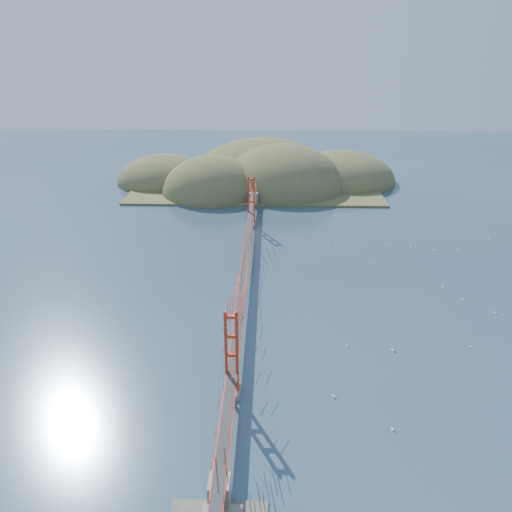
{
  "coord_description": "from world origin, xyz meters",
  "views": [
    {
      "loc": [
        4.39,
        -79.16,
        40.3
      ],
      "look_at": [
        1.98,
        0.0,
        5.43
      ],
      "focal_mm": 35.0,
      "sensor_mm": 36.0,
      "label": 1
    }
  ],
  "objects_px": {
    "sailboat_1": "(371,264)",
    "sailboat_0": "(347,345)",
    "bridge": "(245,247)",
    "sailboat_2": "(462,300)"
  },
  "relations": [
    {
      "from": "bridge",
      "to": "sailboat_2",
      "type": "height_order",
      "value": "bridge"
    },
    {
      "from": "bridge",
      "to": "sailboat_2",
      "type": "distance_m",
      "value": 37.6
    },
    {
      "from": "bridge",
      "to": "sailboat_2",
      "type": "relative_size",
      "value": 160.0
    },
    {
      "from": "bridge",
      "to": "sailboat_1",
      "type": "distance_m",
      "value": 26.47
    },
    {
      "from": "sailboat_1",
      "to": "sailboat_0",
      "type": "distance_m",
      "value": 29.39
    },
    {
      "from": "bridge",
      "to": "sailboat_0",
      "type": "height_order",
      "value": "bridge"
    },
    {
      "from": "sailboat_2",
      "to": "sailboat_1",
      "type": "bearing_deg",
      "value": 131.93
    },
    {
      "from": "bridge",
      "to": "sailboat_2",
      "type": "bearing_deg",
      "value": -8.05
    },
    {
      "from": "sailboat_1",
      "to": "sailboat_0",
      "type": "xyz_separation_m",
      "value": [
        -8.48,
        -28.14,
        0.0
      ]
    },
    {
      "from": "bridge",
      "to": "sailboat_1",
      "type": "bearing_deg",
      "value": 20.35
    }
  ]
}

